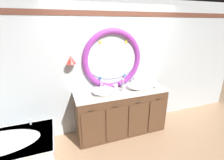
{
  "coord_description": "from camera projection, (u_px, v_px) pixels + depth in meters",
  "views": [
    {
      "loc": [
        -1.13,
        -2.42,
        2.15
      ],
      "look_at": [
        -0.19,
        0.25,
        1.17
      ],
      "focal_mm": 26.12,
      "sensor_mm": 36.0,
      "label": 1
    }
  ],
  "objects": [
    {
      "name": "faucet_set_right",
      "position": [
        133.0,
        82.0,
        3.43
      ],
      "size": [
        0.21,
        0.12,
        0.18
      ],
      "color": "silver",
      "rests_on": "vanity_counter"
    },
    {
      "name": "toothbrush_holder_left",
      "position": [
        116.0,
        87.0,
        3.21
      ],
      "size": [
        0.09,
        0.09,
        0.21
      ],
      "color": "white",
      "rests_on": "vanity_counter"
    },
    {
      "name": "folded_hand_towel",
      "position": [
        158.0,
        87.0,
        3.29
      ],
      "size": [
        0.16,
        0.1,
        0.04
      ],
      "color": "white",
      "rests_on": "vanity_counter"
    },
    {
      "name": "toothbrush_holder_right",
      "position": [
        123.0,
        85.0,
        3.27
      ],
      "size": [
        0.08,
        0.08,
        0.21
      ],
      "color": "slate",
      "rests_on": "vanity_counter"
    },
    {
      "name": "back_wall_assembly",
      "position": [
        115.0,
        67.0,
        3.3
      ],
      "size": [
        6.4,
        0.26,
        2.6
      ],
      "color": "silver",
      "rests_on": "ground_plane"
    },
    {
      "name": "vanity_counter",
      "position": [
        121.0,
        112.0,
        3.3
      ],
      "size": [
        1.82,
        0.62,
        0.92
      ],
      "color": "brown",
      "rests_on": "ground_plane"
    },
    {
      "name": "ground_plane",
      "position": [
        125.0,
        138.0,
        3.22
      ],
      "size": [
        14.0,
        14.0,
        0.0
      ],
      "primitive_type": "plane",
      "color": "tan"
    },
    {
      "name": "faucet_set_left",
      "position": [
        101.0,
        86.0,
        3.2
      ],
      "size": [
        0.24,
        0.14,
        0.16
      ],
      "color": "silver",
      "rests_on": "vanity_counter"
    },
    {
      "name": "sink_basin_left",
      "position": [
        104.0,
        91.0,
        3.0
      ],
      "size": [
        0.43,
        0.43,
        0.12
      ],
      "color": "white",
      "rests_on": "vanity_counter"
    },
    {
      "name": "sink_basin_right",
      "position": [
        139.0,
        86.0,
        3.22
      ],
      "size": [
        0.43,
        0.43,
        0.12
      ],
      "color": "white",
      "rests_on": "vanity_counter"
    },
    {
      "name": "soap_dispenser",
      "position": [
        123.0,
        88.0,
        3.12
      ],
      "size": [
        0.06,
        0.07,
        0.14
      ],
      "color": "#EFE5C6",
      "rests_on": "vanity_counter"
    }
  ]
}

